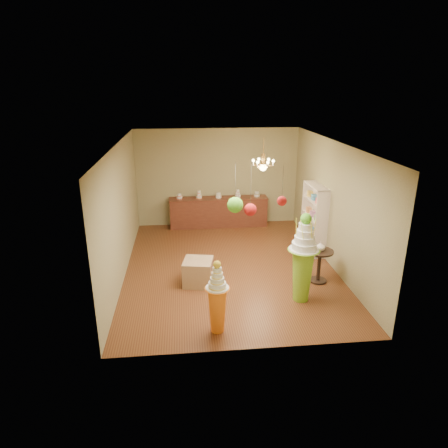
{
  "coord_description": "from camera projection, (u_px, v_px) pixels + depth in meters",
  "views": [
    {
      "loc": [
        -1.05,
        -8.85,
        4.27
      ],
      "look_at": [
        -0.14,
        0.0,
        1.12
      ],
      "focal_mm": 32.0,
      "sensor_mm": 36.0,
      "label": 1
    }
  ],
  "objects": [
    {
      "name": "wall_front",
      "position": [
        254.0,
        269.0,
        6.28
      ],
      "size": [
        5.0,
        0.04,
        3.0
      ],
      "primitive_type": "cube",
      "color": "gray",
      "rests_on": "ground"
    },
    {
      "name": "sideboard",
      "position": [
        219.0,
        212.0,
        12.45
      ],
      "size": [
        3.04,
        0.54,
        1.16
      ],
      "color": "#56271B",
      "rests_on": "floor"
    },
    {
      "name": "burlap_riser",
      "position": [
        198.0,
        272.0,
        8.9
      ],
      "size": [
        0.73,
        0.73,
        0.57
      ],
      "primitive_type": "cube",
      "rotation": [
        0.0,
        0.0,
        -0.19
      ],
      "color": "#987753",
      "rests_on": "floor"
    },
    {
      "name": "pedestal_green",
      "position": [
        303.0,
        264.0,
        8.07
      ],
      "size": [
        0.73,
        0.73,
        1.89
      ],
      "rotation": [
        0.0,
        0.0,
        0.24
      ],
      "color": "#7EB929",
      "rests_on": "floor"
    },
    {
      "name": "round_table",
      "position": [
        319.0,
        262.0,
        8.94
      ],
      "size": [
        0.76,
        0.76,
        0.76
      ],
      "rotation": [
        0.0,
        0.0,
        -0.36
      ],
      "color": "black",
      "rests_on": "floor"
    },
    {
      "name": "ceiling",
      "position": [
        230.0,
        144.0,
        8.83
      ],
      "size": [
        6.5,
        6.5,
        0.0
      ],
      "primitive_type": "plane",
      "rotation": [
        3.14,
        0.0,
        0.0
      ],
      "color": "silver",
      "rests_on": "ground"
    },
    {
      "name": "floor",
      "position": [
        229.0,
        266.0,
        9.83
      ],
      "size": [
        6.5,
        6.5,
        0.0
      ],
      "primitive_type": "plane",
      "color": "#592F18",
      "rests_on": "ground"
    },
    {
      "name": "wall_left",
      "position": [
        121.0,
        212.0,
        9.09
      ],
      "size": [
        0.04,
        6.5,
        3.0
      ],
      "primitive_type": "cube",
      "color": "gray",
      "rests_on": "ground"
    },
    {
      "name": "pedestal_orange",
      "position": [
        217.0,
        303.0,
        7.1
      ],
      "size": [
        0.5,
        0.5,
        1.39
      ],
      "rotation": [
        0.0,
        0.0,
        0.26
      ],
      "color": "orange",
      "rests_on": "floor"
    },
    {
      "name": "pom_green_mid",
      "position": [
        235.0,
        205.0,
        7.09
      ],
      "size": [
        0.29,
        0.29,
        0.92
      ],
      "color": "#3F392D",
      "rests_on": "ceiling"
    },
    {
      "name": "shelving_unit",
      "position": [
        314.0,
        218.0,
        10.5
      ],
      "size": [
        0.33,
        1.2,
        1.8
      ],
      "color": "beige",
      "rests_on": "floor"
    },
    {
      "name": "pom_red_right",
      "position": [
        282.0,
        201.0,
        6.69
      ],
      "size": [
        0.16,
        0.16,
        0.68
      ],
      "color": "#3F392D",
      "rests_on": "ceiling"
    },
    {
      "name": "pom_red_left",
      "position": [
        250.0,
        210.0,
        7.13
      ],
      "size": [
        0.23,
        0.23,
        0.98
      ],
      "color": "#3F392D",
      "rests_on": "ceiling"
    },
    {
      "name": "chandelier",
      "position": [
        263.0,
        165.0,
        10.08
      ],
      "size": [
        0.71,
        0.71,
        0.85
      ],
      "rotation": [
        0.0,
        0.0,
        -0.26
      ],
      "color": "#C98F47",
      "rests_on": "ceiling"
    },
    {
      "name": "wall_right",
      "position": [
        333.0,
        205.0,
        9.57
      ],
      "size": [
        0.04,
        6.5,
        3.0
      ],
      "primitive_type": "cube",
      "color": "gray",
      "rests_on": "ground"
    },
    {
      "name": "wall_back",
      "position": [
        218.0,
        177.0,
        12.38
      ],
      "size": [
        5.0,
        0.04,
        3.0
      ],
      "primitive_type": "cube",
      "color": "gray",
      "rests_on": "ground"
    },
    {
      "name": "vase",
      "position": [
        321.0,
        246.0,
        8.81
      ],
      "size": [
        0.25,
        0.25,
        0.21
      ],
      "primitive_type": "imported",
      "rotation": [
        0.0,
        0.0,
        -0.27
      ],
      "color": "beige",
      "rests_on": "round_table"
    }
  ]
}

